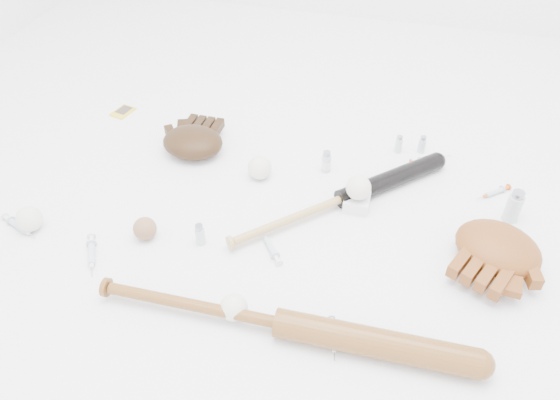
% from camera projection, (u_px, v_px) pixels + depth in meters
% --- Properties ---
extents(bat_dark, '(0.60, 0.60, 0.06)m').
position_uv_depth(bat_dark, '(342.00, 199.00, 1.63)').
color(bat_dark, black).
rests_on(bat_dark, ground).
extents(bat_wood, '(0.96, 0.09, 0.07)m').
position_uv_depth(bat_wood, '(280.00, 323.00, 1.29)').
color(bat_wood, brown).
rests_on(bat_wood, ground).
extents(glove_dark, '(0.24, 0.24, 0.09)m').
position_uv_depth(glove_dark, '(193.00, 142.00, 1.82)').
color(glove_dark, black).
rests_on(glove_dark, ground).
extents(glove_tan, '(0.36, 0.36, 0.10)m').
position_uv_depth(glove_tan, '(498.00, 248.00, 1.45)').
color(glove_tan, brown).
rests_on(glove_tan, ground).
extents(trading_card, '(0.08, 0.10, 0.00)m').
position_uv_depth(trading_card, '(123.00, 112.00, 2.03)').
color(trading_card, gold).
rests_on(trading_card, ground).
extents(pedestal, '(0.08, 0.08, 0.04)m').
position_uv_depth(pedestal, '(357.00, 202.00, 1.63)').
color(pedestal, white).
rests_on(pedestal, ground).
extents(baseball_on_pedestal, '(0.07, 0.07, 0.07)m').
position_uv_depth(baseball_on_pedestal, '(359.00, 188.00, 1.59)').
color(baseball_on_pedestal, silver).
rests_on(baseball_on_pedestal, pedestal).
extents(baseball_left, '(0.07, 0.07, 0.07)m').
position_uv_depth(baseball_left, '(29.00, 219.00, 1.55)').
color(baseball_left, silver).
rests_on(baseball_left, ground).
extents(baseball_upper, '(0.08, 0.08, 0.08)m').
position_uv_depth(baseball_upper, '(260.00, 168.00, 1.72)').
color(baseball_upper, silver).
rests_on(baseball_upper, ground).
extents(baseball_mid, '(0.07, 0.07, 0.07)m').
position_uv_depth(baseball_mid, '(234.00, 307.00, 1.32)').
color(baseball_mid, silver).
rests_on(baseball_mid, ground).
extents(baseball_aged, '(0.07, 0.07, 0.07)m').
position_uv_depth(baseball_aged, '(145.00, 229.00, 1.53)').
color(baseball_aged, '#885F41').
rests_on(baseball_aged, ground).
extents(syringe_0, '(0.11, 0.16, 0.02)m').
position_uv_depth(syringe_0, '(92.00, 254.00, 1.48)').
color(syringe_0, '#ADBCC6').
rests_on(syringe_0, ground).
extents(syringe_1, '(0.11, 0.14, 0.02)m').
position_uv_depth(syringe_1, '(271.00, 247.00, 1.50)').
color(syringe_1, '#ADBCC6').
rests_on(syringe_1, ground).
extents(syringe_2, '(0.15, 0.11, 0.02)m').
position_uv_depth(syringe_2, '(430.00, 159.00, 1.80)').
color(syringe_2, '#ADBCC6').
rests_on(syringe_2, ground).
extents(syringe_3, '(0.06, 0.13, 0.02)m').
position_uv_depth(syringe_3, '(333.00, 337.00, 1.29)').
color(syringe_3, '#ADBCC6').
rests_on(syringe_3, ground).
extents(syringe_4, '(0.12, 0.11, 0.02)m').
position_uv_depth(syringe_4, '(494.00, 192.00, 1.68)').
color(syringe_4, '#ADBCC6').
rests_on(syringe_4, ground).
extents(syringe_5, '(0.16, 0.09, 0.02)m').
position_uv_depth(syringe_5, '(18.00, 226.00, 1.57)').
color(syringe_5, '#ADBCC6').
rests_on(syringe_5, ground).
extents(vial_0, '(0.02, 0.02, 0.06)m').
position_uv_depth(vial_0, '(399.00, 144.00, 1.83)').
color(vial_0, silver).
rests_on(vial_0, ground).
extents(vial_1, '(0.02, 0.02, 0.06)m').
position_uv_depth(vial_1, '(422.00, 144.00, 1.83)').
color(vial_1, silver).
rests_on(vial_1, ground).
extents(vial_2, '(0.03, 0.03, 0.08)m').
position_uv_depth(vial_2, '(326.00, 161.00, 1.75)').
color(vial_2, silver).
rests_on(vial_2, ground).
extents(vial_3, '(0.04, 0.04, 0.10)m').
position_uv_depth(vial_3, '(514.00, 206.00, 1.57)').
color(vial_3, silver).
rests_on(vial_3, ground).
extents(vial_4, '(0.03, 0.03, 0.07)m').
position_uv_depth(vial_4, '(200.00, 234.00, 1.51)').
color(vial_4, silver).
rests_on(vial_4, ground).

